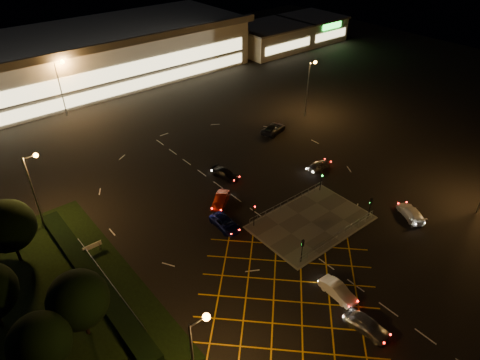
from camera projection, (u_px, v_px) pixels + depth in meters
ground at (288, 221)px, 53.40m from camera, size 180.00×180.00×0.00m
pedestrian_island at (311, 222)px, 53.13m from camera, size 14.00×9.00×0.12m
grass_verge at (45, 304)px, 42.52m from camera, size 18.00×30.00×0.08m
hedge at (92, 277)px, 44.90m from camera, size 2.00×26.00×1.00m
supermarket at (84, 58)px, 90.36m from camera, size 72.00×26.50×10.50m
retail_unit_a at (269, 38)px, 110.57m from camera, size 18.80×14.80×6.35m
retail_unit_b at (312, 28)px, 118.96m from camera, size 14.80×14.80×6.35m
streetlight_sw at (197, 353)px, 30.69m from camera, size 1.78×0.56×10.03m
streetlight_nw at (35, 182)px, 48.96m from camera, size 1.78×0.56×10.03m
streetlight_ne at (310, 81)px, 75.48m from camera, size 1.78×0.56×10.03m
streetlight_far_left at (61, 81)px, 75.65m from camera, size 1.78×0.56×10.03m
streetlight_far_right at (231, 38)px, 97.96m from camera, size 1.78×0.56×10.03m
signal_sw at (302, 246)px, 46.12m from camera, size 0.28×0.30×3.15m
signal_se at (371, 204)px, 52.42m from camera, size 0.28×0.30×3.15m
signal_nw at (254, 211)px, 51.26m from camera, size 0.28×0.30×3.15m
signal_ne at (321, 176)px, 57.57m from camera, size 0.28×0.30×3.15m
tree_a at (40, 343)px, 33.93m from camera, size 5.04×5.04×6.86m
tree_c at (8, 226)px, 44.95m from camera, size 5.76×5.76×7.84m
tree_e at (78, 300)px, 37.15m from camera, size 5.40×5.40×7.35m
car_near_silver at (367, 325)px, 39.63m from camera, size 2.31×4.61×1.51m
car_queue_white at (338, 291)px, 43.12m from camera, size 1.65×4.28×1.39m
car_left_blue at (225, 223)px, 52.09m from camera, size 2.30×4.65×1.27m
car_far_dkgrey at (225, 174)px, 61.31m from camera, size 2.63×4.59×1.25m
car_right_silver at (319, 165)px, 63.20m from camera, size 3.95×1.72×1.33m
car_circ_red at (221, 200)px, 55.98m from camera, size 4.27×3.73×1.40m
car_east_grey at (273, 129)px, 72.89m from camera, size 5.76×3.81×1.47m
car_approach_white at (411, 213)px, 53.75m from camera, size 3.76×4.95×1.33m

